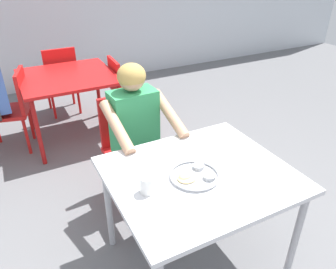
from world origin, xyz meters
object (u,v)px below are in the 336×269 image
table_foreground (199,183)px  diner_foreground (139,130)px  chair_foreground (129,141)px  chair_red_left (13,106)px  drinking_cup (147,184)px  chair_red_far (61,76)px  thali_tray (195,175)px  chair_red_right (125,87)px  table_background_red (68,82)px

table_foreground → diner_foreground: diner_foreground is taller
chair_foreground → chair_red_left: size_ratio=1.02×
table_foreground → chair_red_left: bearing=112.5°
drinking_cup → chair_red_far: (0.07, 2.78, -0.27)m
table_foreground → chair_foreground: size_ratio=1.20×
chair_foreground → chair_red_far: chair_red_far is taller
chair_foreground → diner_foreground: (0.01, -0.22, 0.21)m
thali_tray → drinking_cup: 0.30m
drinking_cup → chair_red_right: 2.22m
table_foreground → table_background_red: 2.12m
table_background_red → chair_red_left: 0.59m
table_background_red → diner_foreground: bearing=-81.3°
thali_tray → drinking_cup: size_ratio=2.90×
drinking_cup → table_foreground: bearing=3.1°
drinking_cup → diner_foreground: bearing=70.3°
diner_foreground → table_background_red: bearing=98.7°
thali_tray → diner_foreground: 0.70m
drinking_cup → diner_foreground: size_ratio=0.08×
thali_tray → chair_red_right: bearing=80.3°
chair_foreground → table_background_red: bearing=100.0°
diner_foreground → table_background_red: size_ratio=1.24×
chair_red_left → chair_red_far: (0.61, 0.64, 0.02)m
table_foreground → thali_tray: size_ratio=3.62×
thali_tray → chair_red_left: (-0.83, 2.15, -0.25)m
chair_red_left → table_foreground: bearing=-67.5°
chair_red_left → chair_red_right: chair_red_left is taller
table_background_red → thali_tray: bearing=-83.0°
chair_foreground → table_background_red: size_ratio=0.91×
chair_foreground → chair_red_far: 1.87m
chair_red_left → diner_foreground: bearing=-61.4°
thali_tray → table_foreground: bearing=24.7°
table_foreground → drinking_cup: (-0.34, -0.02, 0.13)m
drinking_cup → chair_red_right: drinking_cup is taller
thali_tray → diner_foreground: size_ratio=0.24×
thali_tray → diner_foreground: bearing=93.6°
diner_foreground → chair_red_left: diner_foreground is taller
chair_foreground → diner_foreground: bearing=-87.9°
chair_red_right → diner_foreground: bearing=-106.1°
drinking_cup → diner_foreground: 0.74m
table_background_red → chair_red_right: (0.62, -0.01, -0.16)m
table_foreground → chair_red_right: chair_red_right is taller
chair_foreground → chair_red_far: (-0.17, 1.86, 0.02)m
thali_tray → chair_red_left: 2.31m
chair_foreground → drinking_cup: bearing=-104.7°
chair_foreground → chair_red_left: 1.45m
chair_foreground → table_foreground: bearing=-83.7°
chair_red_far → diner_foreground: bearing=-85.0°
chair_red_left → chair_red_right: bearing=-2.0°
chair_red_right → thali_tray: bearing=-99.7°
drinking_cup → diner_foreground: diner_foreground is taller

